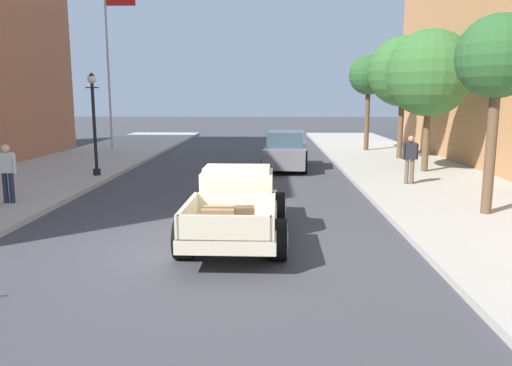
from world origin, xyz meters
TOP-DOWN VIEW (x-y plane):
  - ground_plane at (0.00, 0.00)m, footprint 140.00×140.00m
  - hotrod_truck_cream at (0.76, 1.01)m, footprint 2.25×4.97m
  - car_background_grey at (2.17, 11.70)m, footprint 2.11×4.42m
  - pedestrian_sidewalk_left at (-5.85, 3.70)m, footprint 0.53×0.22m
  - pedestrian_sidewalk_right at (6.27, 7.18)m, footprint 0.53×0.22m
  - street_lamp_far at (-5.14, 8.79)m, footprint 0.50×0.32m
  - flagpole at (-7.31, 18.22)m, footprint 1.74×0.16m
  - street_tree_nearest at (7.03, 2.80)m, footprint 2.03×2.03m
  - street_tree_second at (7.70, 10.16)m, footprint 3.37×3.37m
  - street_tree_third at (7.79, 14.50)m, footprint 3.32×3.32m
  - street_tree_farthest at (6.89, 18.25)m, footprint 2.17×2.17m

SIDE VIEW (x-z plane):
  - ground_plane at x=0.00m, z-range 0.00..0.00m
  - hotrod_truck_cream at x=0.76m, z-range -0.04..1.54m
  - car_background_grey at x=2.17m, z-range -0.06..1.59m
  - pedestrian_sidewalk_left at x=-5.85m, z-range 0.26..1.91m
  - pedestrian_sidewalk_right at x=6.27m, z-range 0.26..1.91m
  - street_lamp_far at x=-5.14m, z-range 0.46..4.31m
  - street_tree_second at x=7.70m, z-range 1.23..6.78m
  - street_tree_nearest at x=7.03m, z-range 1.54..6.48m
  - street_tree_farthest at x=6.89m, z-range 1.63..6.87m
  - street_tree_third at x=7.79m, z-range 1.38..7.18m
  - flagpole at x=-7.31m, z-range 1.19..10.35m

